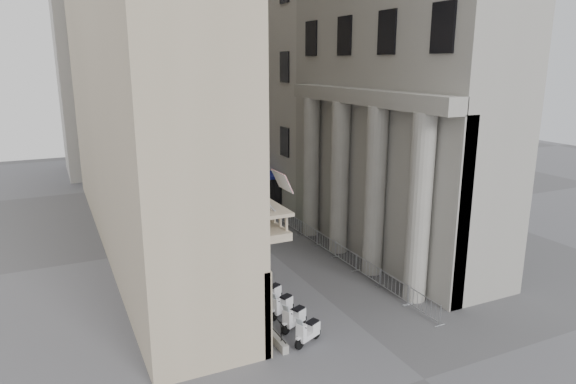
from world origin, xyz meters
name	(u,v)px	position (x,y,z in m)	size (l,w,h in m)	color
ground	(425,379)	(0.00, 0.00, 0.00)	(120.00, 120.00, 0.00)	#4C4C4F
far_building	(158,39)	(0.00, 48.00, 15.00)	(22.00, 10.00, 30.00)	#B4B2AA
iron_fence	(198,251)	(-4.30, 18.00, 0.00)	(0.30, 28.00, 1.40)	black
blue_awning	(267,207)	(4.15, 26.00, 0.00)	(1.60, 3.00, 3.00)	navy
flag	(283,342)	(-4.00, 5.00, 0.00)	(1.00, 1.40, 8.20)	#9E0C11
scooter_0	(308,343)	(-2.99, 4.41, 0.00)	(0.56, 1.40, 1.50)	white
scooter_1	(294,329)	(-2.99, 5.84, 0.00)	(0.56, 1.40, 1.50)	white
scooter_2	(282,316)	(-2.99, 7.26, 0.00)	(0.56, 1.40, 1.50)	white
scooter_3	(271,304)	(-2.99, 8.69, 0.00)	(0.56, 1.40, 1.50)	white
scooter_4	(260,294)	(-2.99, 10.12, 0.00)	(0.56, 1.40, 1.50)	white
scooter_5	(251,284)	(-2.99, 11.55, 0.00)	(0.56, 1.40, 1.50)	white
scooter_6	(242,275)	(-2.99, 12.98, 0.00)	(0.56, 1.40, 1.50)	white
scooter_7	(234,266)	(-2.99, 14.41, 0.00)	(0.56, 1.40, 1.50)	white
scooter_8	(227,259)	(-2.99, 15.84, 0.00)	(0.56, 1.40, 1.50)	white
scooter_9	(220,252)	(-2.99, 17.27, 0.00)	(0.56, 1.40, 1.50)	white
scooter_10	(214,245)	(-2.99, 18.69, 0.00)	(0.56, 1.40, 1.50)	white
scooter_11	(208,239)	(-2.99, 20.12, 0.00)	(0.56, 1.40, 1.50)	white
scooter_12	(202,233)	(-2.99, 21.55, 0.00)	(0.56, 1.40, 1.50)	white
scooter_13	(197,228)	(-2.99, 22.98, 0.00)	(0.56, 1.40, 1.50)	white
barrier_0	(423,315)	(3.50, 4.30, 0.00)	(0.60, 2.40, 1.10)	#AEB0B6
barrier_1	(393,295)	(3.50, 6.80, 0.00)	(0.60, 2.40, 1.10)	#AEB0B6
barrier_2	(368,278)	(3.50, 9.30, 0.00)	(0.60, 2.40, 1.10)	#AEB0B6
barrier_3	(345,264)	(3.50, 11.80, 0.00)	(0.60, 2.40, 1.10)	#AEB0B6
barrier_4	(326,251)	(3.50, 14.30, 0.00)	(0.60, 2.40, 1.10)	#AEB0B6
barrier_5	(309,240)	(3.50, 16.80, 0.00)	(0.60, 2.40, 1.10)	#AEB0B6
barrier_6	(294,230)	(3.50, 19.30, 0.00)	(0.60, 2.40, 1.10)	#AEB0B6
barrier_7	(280,221)	(3.50, 21.80, 0.00)	(0.60, 2.40, 1.10)	#AEB0B6
barrier_8	(268,213)	(3.50, 24.30, 0.00)	(0.60, 2.40, 1.10)	#AEB0B6
barrier_9	(257,206)	(3.50, 26.80, 0.00)	(0.60, 2.40, 1.10)	#AEB0B6
security_tent	(206,200)	(-2.64, 21.56, 2.52)	(3.72, 3.72, 3.02)	white
street_lamp	(170,150)	(-3.82, 27.27, 5.46)	(2.90, 0.91, 9.07)	#96999E
info_kiosk	(210,224)	(-2.70, 20.48, 0.96)	(0.44, 0.93, 1.89)	black
pedestrian_a	(209,187)	(0.71, 31.88, 0.84)	(0.62, 0.40, 1.69)	black
pedestrian_b	(200,182)	(0.44, 34.01, 0.96)	(0.93, 0.73, 1.92)	black
pedestrian_c	(202,178)	(1.08, 35.68, 0.89)	(0.87, 0.57, 1.78)	black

